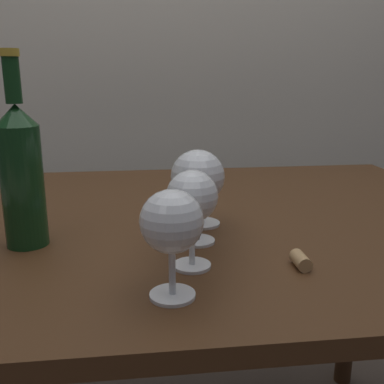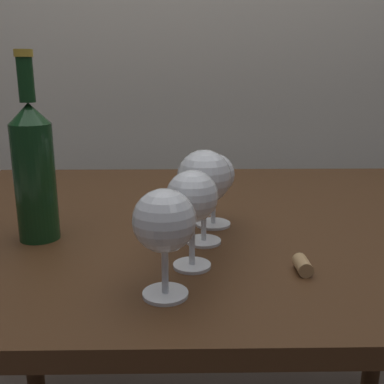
{
  "view_description": "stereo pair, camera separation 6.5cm",
  "coord_description": "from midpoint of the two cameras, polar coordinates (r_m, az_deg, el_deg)",
  "views": [
    {
      "loc": [
        -0.13,
        -0.87,
        1.04
      ],
      "look_at": [
        -0.05,
        -0.25,
        0.87
      ],
      "focal_mm": 41.99,
      "sensor_mm": 36.0,
      "label": 1
    },
    {
      "loc": [
        -0.06,
        -0.87,
        1.04
      ],
      "look_at": [
        -0.05,
        -0.25,
        0.87
      ],
      "focal_mm": 41.99,
      "sensor_mm": 36.0,
      "label": 2
    }
  ],
  "objects": [
    {
      "name": "back_wall",
      "position": [
        1.87,
        2.07,
        23.04
      ],
      "size": [
        5.0,
        0.08,
        2.6
      ],
      "primitive_type": "cube",
      "color": "beige",
      "rests_on": "ground_plane"
    },
    {
      "name": "dining_table",
      "position": [
        0.96,
        4.83,
        -8.46
      ],
      "size": [
        1.23,
        0.91,
        0.75
      ],
      "color": "#472B16",
      "rests_on": "ground_plane"
    },
    {
      "name": "wine_glass_port",
      "position": [
        0.56,
        -0.28,
        -4.15
      ],
      "size": [
        0.08,
        0.08,
        0.14
      ],
      "color": "white",
      "rests_on": "dining_table"
    },
    {
      "name": "wine_glass_amber",
      "position": [
        0.65,
        2.85,
        -0.88
      ],
      "size": [
        0.08,
        0.08,
        0.15
      ],
      "color": "white",
      "rests_on": "dining_table"
    },
    {
      "name": "wine_glass_chardonnay",
      "position": [
        0.75,
        4.02,
        1.7
      ],
      "size": [
        0.09,
        0.09,
        0.16
      ],
      "color": "white",
      "rests_on": "dining_table"
    },
    {
      "name": "wine_glass_cabernet",
      "position": [
        0.84,
        4.97,
        1.92
      ],
      "size": [
        0.08,
        0.08,
        0.14
      ],
      "color": "white",
      "rests_on": "dining_table"
    },
    {
      "name": "wine_bottle",
      "position": [
        0.8,
        -17.28,
        2.84
      ],
      "size": [
        0.07,
        0.07,
        0.32
      ],
      "color": "#143819",
      "rests_on": "dining_table"
    },
    {
      "name": "cork",
      "position": [
        0.69,
        16.53,
        -8.95
      ],
      "size": [
        0.02,
        0.04,
        0.02
      ],
      "primitive_type": "cylinder",
      "rotation": [
        1.57,
        0.0,
        0.0
      ],
      "color": "tan",
      "rests_on": "dining_table"
    }
  ]
}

